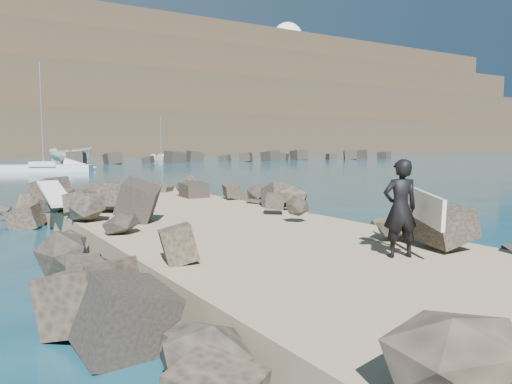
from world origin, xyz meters
The scene contains 14 objects.
ground centered at (0.00, 0.00, 0.00)m, with size 800.00×800.00×0.00m, color #0F384C.
jetty centered at (0.00, -2.00, 0.30)m, with size 6.00×26.00×0.60m, color #8C7759.
riprap_left centered at (-2.90, -1.50, 0.50)m, with size 2.60×22.00×1.00m, color black.
riprap_right centered at (2.90, -1.50, 0.50)m, with size 2.60×22.00×1.00m, color black.
breakwater_secondary centered at (35.00, 55.00, 0.60)m, with size 52.00×4.00×1.20m, color black.
headland centered at (10.00, 160.00, 16.00)m, with size 360.00×140.00×32.00m, color #2D4919.
surfboard_resting centered at (-3.07, 4.77, 1.04)m, with size 0.59×2.35×0.08m, color white.
boat_imported centered at (8.43, 58.50, 1.11)m, with size 2.16×5.74×2.22m, color silver.
surfer_with_board centered at (0.94, -4.22, 1.44)m, with size 1.32×1.86×1.67m.
radome centered at (113.98, 157.74, 43.31)m, with size 12.29×12.29×19.46m.
sailboat_c centered at (2.12, 39.70, 0.35)m, with size 8.55×5.59×10.23m.
sailboat_f centered at (32.97, 95.36, 0.35)m, with size 1.43×5.45×6.69m.
sailboat_d centered at (25.00, 68.90, 0.35)m, with size 1.58×6.01×7.30m.
headland_buildings centered at (16.81, 152.19, 33.97)m, with size 137.50×30.50×5.00m.
Camera 1 is at (-5.63, -10.03, 2.51)m, focal length 35.00 mm.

